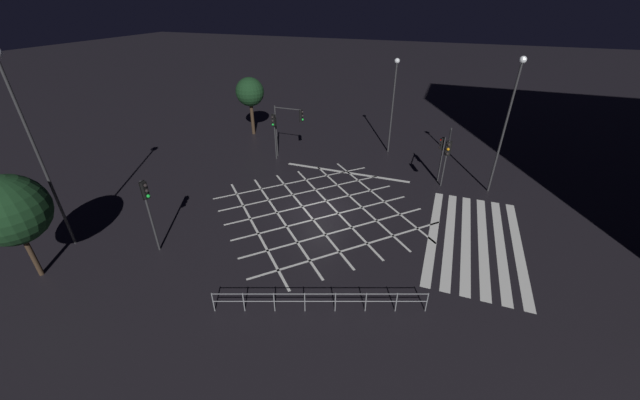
{
  "coord_description": "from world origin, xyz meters",
  "views": [
    {
      "loc": [
        -18.45,
        -6.73,
        12.09
      ],
      "look_at": [
        0.0,
        0.0,
        0.74
      ],
      "focal_mm": 20.0,
      "sensor_mm": 36.0,
      "label": 1
    }
  ],
  "objects_px": {
    "traffic_light_ne_main": "(274,128)",
    "street_tree_near": "(9,210)",
    "traffic_light_ne_cross": "(290,121)",
    "street_lamp_far": "(394,94)",
    "traffic_light_se_main": "(447,151)",
    "traffic_light_nw_cross": "(148,203)",
    "street_lamp_west": "(20,114)",
    "street_tree_far": "(250,92)",
    "traffic_light_se_cross": "(442,150)",
    "street_lamp_east": "(509,110)"
  },
  "relations": [
    {
      "from": "street_lamp_far",
      "to": "street_tree_near",
      "type": "bearing_deg",
      "value": 148.92
    },
    {
      "from": "traffic_light_ne_main",
      "to": "traffic_light_se_cross",
      "type": "xyz_separation_m",
      "value": [
        0.57,
        -13.05,
        -0.34
      ]
    },
    {
      "from": "traffic_light_se_main",
      "to": "traffic_light_ne_cross",
      "type": "distance_m",
      "value": 12.51
    },
    {
      "from": "traffic_light_ne_main",
      "to": "street_lamp_east",
      "type": "bearing_deg",
      "value": 90.34
    },
    {
      "from": "traffic_light_se_cross",
      "to": "street_lamp_far",
      "type": "height_order",
      "value": "street_lamp_far"
    },
    {
      "from": "traffic_light_ne_main",
      "to": "street_tree_near",
      "type": "bearing_deg",
      "value": -15.28
    },
    {
      "from": "street_lamp_west",
      "to": "street_tree_near",
      "type": "relative_size",
      "value": 1.91
    },
    {
      "from": "traffic_light_ne_main",
      "to": "street_lamp_west",
      "type": "xyz_separation_m",
      "value": [
        -14.46,
        5.4,
        4.6
      ]
    },
    {
      "from": "traffic_light_se_cross",
      "to": "street_tree_far",
      "type": "relative_size",
      "value": 0.62
    },
    {
      "from": "street_lamp_west",
      "to": "street_lamp_far",
      "type": "distance_m",
      "value": 24.06
    },
    {
      "from": "street_tree_far",
      "to": "street_lamp_west",
      "type": "bearing_deg",
      "value": 178.6
    },
    {
      "from": "traffic_light_se_main",
      "to": "street_lamp_west",
      "type": "xyz_separation_m",
      "value": [
        -12.94,
        18.83,
        4.15
      ]
    },
    {
      "from": "traffic_light_se_cross",
      "to": "traffic_light_nw_cross",
      "type": "bearing_deg",
      "value": 45.88
    },
    {
      "from": "traffic_light_se_main",
      "to": "street_lamp_west",
      "type": "distance_m",
      "value": 23.22
    },
    {
      "from": "traffic_light_ne_cross",
      "to": "street_lamp_east",
      "type": "relative_size",
      "value": 0.49
    },
    {
      "from": "traffic_light_se_cross",
      "to": "street_lamp_west",
      "type": "distance_m",
      "value": 24.31
    },
    {
      "from": "traffic_light_nw_cross",
      "to": "street_tree_near",
      "type": "bearing_deg",
      "value": -139.29
    },
    {
      "from": "traffic_light_ne_main",
      "to": "traffic_light_se_main",
      "type": "distance_m",
      "value": 13.52
    },
    {
      "from": "street_lamp_far",
      "to": "street_tree_far",
      "type": "height_order",
      "value": "street_lamp_far"
    },
    {
      "from": "traffic_light_ne_main",
      "to": "street_tree_near",
      "type": "distance_m",
      "value": 17.59
    },
    {
      "from": "traffic_light_se_main",
      "to": "traffic_light_ne_cross",
      "type": "relative_size",
      "value": 1.0
    },
    {
      "from": "traffic_light_ne_cross",
      "to": "street_lamp_far",
      "type": "bearing_deg",
      "value": 30.03
    },
    {
      "from": "street_lamp_west",
      "to": "street_tree_far",
      "type": "bearing_deg",
      "value": -1.4
    },
    {
      "from": "traffic_light_ne_main",
      "to": "street_lamp_far",
      "type": "relative_size",
      "value": 0.5
    },
    {
      "from": "traffic_light_se_main",
      "to": "traffic_light_nw_cross",
      "type": "height_order",
      "value": "traffic_light_se_main"
    },
    {
      "from": "street_tree_near",
      "to": "street_tree_far",
      "type": "bearing_deg",
      "value": 0.78
    },
    {
      "from": "traffic_light_se_cross",
      "to": "street_lamp_east",
      "type": "relative_size",
      "value": 0.38
    },
    {
      "from": "street_lamp_far",
      "to": "street_tree_near",
      "type": "height_order",
      "value": "street_lamp_far"
    },
    {
      "from": "street_lamp_far",
      "to": "traffic_light_ne_cross",
      "type": "bearing_deg",
      "value": 120.03
    },
    {
      "from": "traffic_light_ne_cross",
      "to": "street_lamp_far",
      "type": "distance_m",
      "value": 8.82
    },
    {
      "from": "traffic_light_ne_cross",
      "to": "street_tree_near",
      "type": "relative_size",
      "value": 0.81
    },
    {
      "from": "traffic_light_se_main",
      "to": "street_lamp_far",
      "type": "distance_m",
      "value": 8.31
    },
    {
      "from": "street_tree_far",
      "to": "traffic_light_ne_main",
      "type": "bearing_deg",
      "value": -135.44
    },
    {
      "from": "street_lamp_west",
      "to": "street_lamp_far",
      "type": "relative_size",
      "value": 1.32
    },
    {
      "from": "traffic_light_se_main",
      "to": "street_lamp_east",
      "type": "distance_m",
      "value": 4.43
    },
    {
      "from": "traffic_light_ne_cross",
      "to": "street_tree_near",
      "type": "height_order",
      "value": "street_tree_near"
    },
    {
      "from": "traffic_light_ne_cross",
      "to": "traffic_light_se_main",
      "type": "bearing_deg",
      "value": -10.04
    },
    {
      "from": "street_tree_far",
      "to": "traffic_light_se_cross",
      "type": "bearing_deg",
      "value": -103.85
    },
    {
      "from": "traffic_light_se_main",
      "to": "traffic_light_se_cross",
      "type": "height_order",
      "value": "traffic_light_se_main"
    },
    {
      "from": "traffic_light_nw_cross",
      "to": "street_lamp_far",
      "type": "bearing_deg",
      "value": 63.79
    },
    {
      "from": "traffic_light_se_main",
      "to": "street_lamp_east",
      "type": "bearing_deg",
      "value": 116.83
    },
    {
      "from": "street_lamp_east",
      "to": "street_tree_far",
      "type": "bearing_deg",
      "value": 77.19
    },
    {
      "from": "traffic_light_se_main",
      "to": "street_tree_far",
      "type": "height_order",
      "value": "street_tree_far"
    },
    {
      "from": "traffic_light_se_main",
      "to": "traffic_light_se_cross",
      "type": "distance_m",
      "value": 2.27
    },
    {
      "from": "traffic_light_se_cross",
      "to": "traffic_light_ne_cross",
      "type": "bearing_deg",
      "value": -0.4
    },
    {
      "from": "traffic_light_se_main",
      "to": "street_lamp_west",
      "type": "relative_size",
      "value": 0.42
    },
    {
      "from": "traffic_light_ne_cross",
      "to": "street_lamp_east",
      "type": "height_order",
      "value": "street_lamp_east"
    },
    {
      "from": "traffic_light_nw_cross",
      "to": "street_lamp_far",
      "type": "height_order",
      "value": "street_lamp_far"
    },
    {
      "from": "street_tree_near",
      "to": "traffic_light_ne_cross",
      "type": "bearing_deg",
      "value": -18.04
    },
    {
      "from": "traffic_light_nw_cross",
      "to": "street_lamp_west",
      "type": "relative_size",
      "value": 0.41
    }
  ]
}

